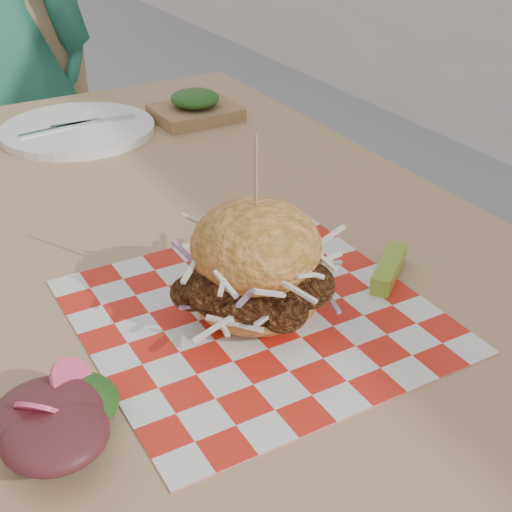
% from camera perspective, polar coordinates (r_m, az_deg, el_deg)
% --- Properties ---
extents(patio_table, '(0.80, 1.20, 0.75)m').
position_cam_1_polar(patio_table, '(1.03, -7.21, -0.77)').
color(patio_table, '#A5835C').
rests_on(patio_table, ground).
extents(patio_chair, '(0.45, 0.46, 0.95)m').
position_cam_1_polar(patio_chair, '(1.88, -18.43, 8.55)').
color(patio_chair, '#A5835C').
rests_on(patio_chair, ground).
extents(paper_liner, '(0.36, 0.36, 0.00)m').
position_cam_1_polar(paper_liner, '(0.78, 0.00, -4.73)').
color(paper_liner, red).
rests_on(paper_liner, patio_table).
extents(sandwich, '(0.18, 0.18, 0.21)m').
position_cam_1_polar(sandwich, '(0.75, 0.00, -1.05)').
color(sandwich, orange).
rests_on(sandwich, paper_liner).
extents(pickle_spear, '(0.09, 0.08, 0.02)m').
position_cam_1_polar(pickle_spear, '(0.85, 10.60, -1.00)').
color(pickle_spear, olive).
rests_on(pickle_spear, paper_liner).
extents(side_salad, '(0.14, 0.14, 0.05)m').
position_cam_1_polar(side_salad, '(0.65, -14.99, -12.34)').
color(side_salad, '#3F1419').
rests_on(side_salad, patio_table).
extents(place_setting, '(0.27, 0.27, 0.02)m').
position_cam_1_polar(place_setting, '(1.32, -14.06, 9.80)').
color(place_setting, white).
rests_on(place_setting, patio_table).
extents(kraft_tray, '(0.15, 0.12, 0.06)m').
position_cam_1_polar(kraft_tray, '(1.35, -4.88, 11.75)').
color(kraft_tray, olive).
rests_on(kraft_tray, patio_table).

